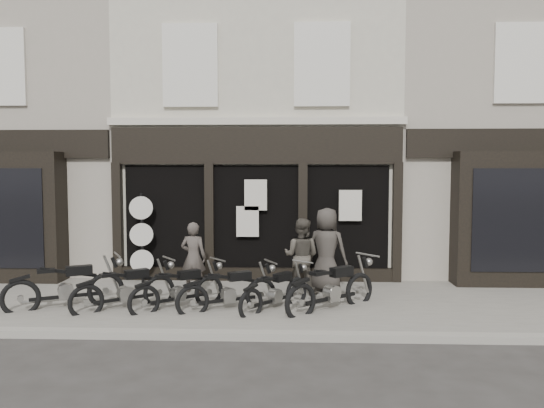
{
  "coord_description": "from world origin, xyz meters",
  "views": [
    {
      "loc": [
        0.89,
        -10.06,
        2.93
      ],
      "look_at": [
        0.44,
        1.6,
        2.11
      ],
      "focal_mm": 35.0,
      "sensor_mm": 36.0,
      "label": 1
    }
  ],
  "objects_px": {
    "motorcycle_4": "(276,295)",
    "man_centre": "(301,256)",
    "motorcycle_5": "(332,292)",
    "motorcycle_2": "(179,293)",
    "man_left": "(193,257)",
    "motorcycle_1": "(126,293)",
    "motorcycle_3": "(229,294)",
    "advert_sign_post": "(142,242)",
    "motorcycle_0": "(66,290)",
    "man_right": "(327,250)"
  },
  "relations": [
    {
      "from": "motorcycle_4",
      "to": "man_centre",
      "type": "height_order",
      "value": "man_centre"
    },
    {
      "from": "man_centre",
      "to": "motorcycle_5",
      "type": "bearing_deg",
      "value": 134.45
    },
    {
      "from": "motorcycle_2",
      "to": "man_left",
      "type": "relative_size",
      "value": 1.11
    },
    {
      "from": "motorcycle_5",
      "to": "motorcycle_1",
      "type": "bearing_deg",
      "value": 141.72
    },
    {
      "from": "motorcycle_3",
      "to": "motorcycle_4",
      "type": "bearing_deg",
      "value": -21.35
    },
    {
      "from": "motorcycle_5",
      "to": "man_left",
      "type": "relative_size",
      "value": 1.23
    },
    {
      "from": "motorcycle_3",
      "to": "advert_sign_post",
      "type": "relative_size",
      "value": 0.85
    },
    {
      "from": "man_centre",
      "to": "advert_sign_post",
      "type": "relative_size",
      "value": 0.73
    },
    {
      "from": "man_left",
      "to": "motorcycle_3",
      "type": "bearing_deg",
      "value": 132.85
    },
    {
      "from": "motorcycle_0",
      "to": "motorcycle_3",
      "type": "distance_m",
      "value": 3.3
    },
    {
      "from": "motorcycle_0",
      "to": "man_right",
      "type": "height_order",
      "value": "man_right"
    },
    {
      "from": "man_centre",
      "to": "motorcycle_1",
      "type": "bearing_deg",
      "value": 39.57
    },
    {
      "from": "man_centre",
      "to": "advert_sign_post",
      "type": "xyz_separation_m",
      "value": [
        -3.85,
        0.95,
        0.16
      ]
    },
    {
      "from": "motorcycle_2",
      "to": "man_centre",
      "type": "height_order",
      "value": "man_centre"
    },
    {
      "from": "motorcycle_0",
      "to": "man_centre",
      "type": "distance_m",
      "value": 4.96
    },
    {
      "from": "motorcycle_1",
      "to": "man_left",
      "type": "bearing_deg",
      "value": 13.34
    },
    {
      "from": "motorcycle_2",
      "to": "motorcycle_5",
      "type": "distance_m",
      "value": 3.07
    },
    {
      "from": "motorcycle_0",
      "to": "motorcycle_2",
      "type": "height_order",
      "value": "motorcycle_0"
    },
    {
      "from": "motorcycle_2",
      "to": "motorcycle_3",
      "type": "relative_size",
      "value": 0.91
    },
    {
      "from": "motorcycle_5",
      "to": "man_centre",
      "type": "xyz_separation_m",
      "value": [
        -0.6,
        1.25,
        0.51
      ]
    },
    {
      "from": "man_left",
      "to": "motorcycle_1",
      "type": "bearing_deg",
      "value": 57.7
    },
    {
      "from": "motorcycle_5",
      "to": "advert_sign_post",
      "type": "height_order",
      "value": "advert_sign_post"
    },
    {
      "from": "motorcycle_1",
      "to": "motorcycle_2",
      "type": "distance_m",
      "value": 1.06
    },
    {
      "from": "advert_sign_post",
      "to": "motorcycle_3",
      "type": "bearing_deg",
      "value": -64.86
    },
    {
      "from": "motorcycle_0",
      "to": "man_right",
      "type": "distance_m",
      "value": 5.59
    },
    {
      "from": "motorcycle_2",
      "to": "man_centre",
      "type": "xyz_separation_m",
      "value": [
        2.48,
        1.26,
        0.56
      ]
    },
    {
      "from": "motorcycle_5",
      "to": "motorcycle_0",
      "type": "bearing_deg",
      "value": 141.16
    },
    {
      "from": "man_centre",
      "to": "motorcycle_0",
      "type": "bearing_deg",
      "value": 34.29
    },
    {
      "from": "advert_sign_post",
      "to": "man_right",
      "type": "bearing_deg",
      "value": -30.32
    },
    {
      "from": "man_right",
      "to": "motorcycle_2",
      "type": "bearing_deg",
      "value": 50.09
    },
    {
      "from": "motorcycle_4",
      "to": "man_right",
      "type": "distance_m",
      "value": 1.97
    },
    {
      "from": "motorcycle_3",
      "to": "man_left",
      "type": "bearing_deg",
      "value": 98.08
    },
    {
      "from": "motorcycle_1",
      "to": "man_right",
      "type": "distance_m",
      "value": 4.45
    },
    {
      "from": "motorcycle_5",
      "to": "advert_sign_post",
      "type": "bearing_deg",
      "value": 114.12
    },
    {
      "from": "motorcycle_0",
      "to": "motorcycle_3",
      "type": "xyz_separation_m",
      "value": [
        3.3,
        -0.02,
        -0.04
      ]
    },
    {
      "from": "motorcycle_1",
      "to": "motorcycle_5",
      "type": "bearing_deg",
      "value": -35.62
    },
    {
      "from": "motorcycle_4",
      "to": "man_right",
      "type": "xyz_separation_m",
      "value": [
        1.11,
        1.47,
        0.69
      ]
    },
    {
      "from": "motorcycle_2",
      "to": "advert_sign_post",
      "type": "distance_m",
      "value": 2.7
    },
    {
      "from": "motorcycle_0",
      "to": "motorcycle_2",
      "type": "distance_m",
      "value": 2.28
    },
    {
      "from": "motorcycle_1",
      "to": "motorcycle_5",
      "type": "height_order",
      "value": "motorcycle_5"
    },
    {
      "from": "motorcycle_1",
      "to": "man_centre",
      "type": "bearing_deg",
      "value": -16.19
    },
    {
      "from": "motorcycle_1",
      "to": "man_right",
      "type": "bearing_deg",
      "value": -16.0
    },
    {
      "from": "motorcycle_2",
      "to": "man_left",
      "type": "xyz_separation_m",
      "value": [
        0.06,
        1.27,
        0.51
      ]
    },
    {
      "from": "motorcycle_1",
      "to": "man_centre",
      "type": "distance_m",
      "value": 3.82
    },
    {
      "from": "motorcycle_4",
      "to": "advert_sign_post",
      "type": "xyz_separation_m",
      "value": [
        -3.32,
        2.19,
        0.74
      ]
    },
    {
      "from": "motorcycle_4",
      "to": "man_left",
      "type": "distance_m",
      "value": 2.32
    },
    {
      "from": "motorcycle_4",
      "to": "man_left",
      "type": "xyz_separation_m",
      "value": [
        -1.88,
        1.25,
        0.53
      ]
    },
    {
      "from": "advert_sign_post",
      "to": "motorcycle_5",
      "type": "bearing_deg",
      "value": -47.39
    },
    {
      "from": "motorcycle_3",
      "to": "motorcycle_4",
      "type": "relative_size",
      "value": 1.17
    },
    {
      "from": "motorcycle_5",
      "to": "man_left",
      "type": "xyz_separation_m",
      "value": [
        -3.01,
        1.26,
        0.47
      ]
    }
  ]
}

